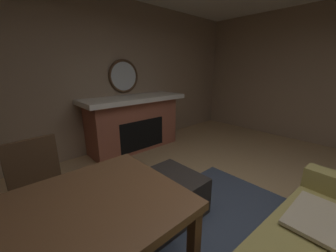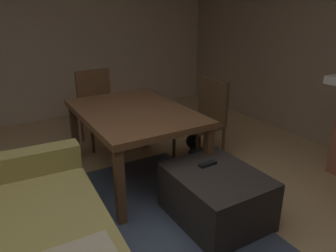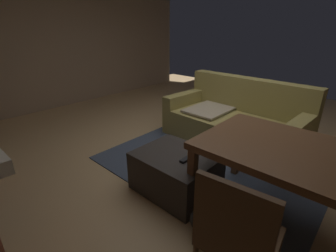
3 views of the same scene
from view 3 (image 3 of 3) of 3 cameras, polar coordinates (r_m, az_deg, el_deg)
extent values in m
plane|color=tan|center=(3.44, 8.11, -6.31)|extent=(8.70, 8.70, 0.00)
cube|color=#9E846B|center=(5.85, -23.33, 18.28)|extent=(0.12, 6.56, 2.78)
cube|color=#3D475B|center=(3.21, 10.29, -8.59)|extent=(2.60, 2.00, 0.01)
cube|color=#9E8E4C|center=(3.74, 14.88, -0.87)|extent=(2.04, 1.09, 0.42)
cube|color=#9E8E4C|center=(3.92, 18.58, 7.03)|extent=(2.00, 0.31, 0.51)
cube|color=#9E8E4C|center=(3.31, 28.89, -0.28)|extent=(0.23, 1.00, 0.20)
cube|color=#9E8E4C|center=(4.13, 4.49, 6.63)|extent=(0.23, 1.00, 0.20)
cube|color=tan|center=(3.85, 10.18, 4.07)|extent=(0.57, 0.85, 0.03)
cube|color=#2D2826|center=(2.60, 1.88, -10.86)|extent=(0.80, 0.66, 0.43)
cube|color=black|center=(2.39, 4.38, -7.79)|extent=(0.06, 0.16, 0.02)
cube|color=brown|center=(2.19, 27.00, -5.40)|extent=(1.41, 0.99, 0.06)
cube|color=brown|center=(2.90, 16.16, -5.12)|extent=(0.07, 0.07, 0.68)
cube|color=brown|center=(2.25, 5.73, -12.99)|extent=(0.07, 0.07, 0.68)
cube|color=#513823|center=(1.71, 16.78, -23.73)|extent=(0.48, 0.48, 0.04)
cube|color=#513823|center=(1.39, 14.90, -21.47)|extent=(0.44, 0.08, 0.48)
cylinder|color=#513823|center=(2.05, 12.56, -22.68)|extent=(0.04, 0.04, 0.41)
ellipsoid|color=black|center=(2.08, 10.63, -23.39)|extent=(0.51, 0.29, 0.22)
sphere|color=black|center=(1.91, 16.21, -24.16)|extent=(0.16, 0.16, 0.16)
camera|label=1|loc=(3.05, 39.90, 15.82)|focal=21.10mm
camera|label=2|loc=(4.47, -2.92, 23.23)|focal=34.41mm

